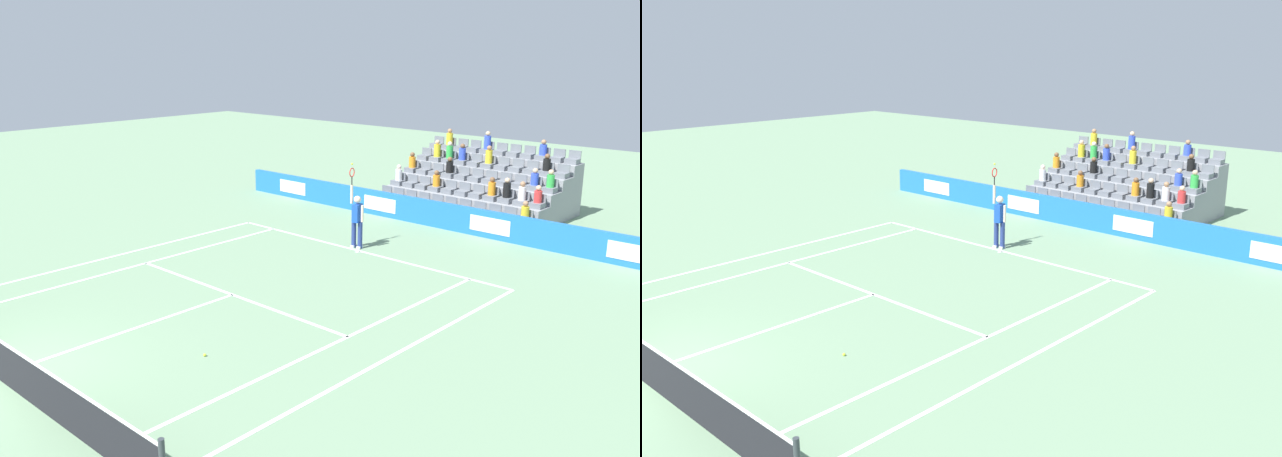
{
  "view_description": "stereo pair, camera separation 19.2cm",
  "coord_description": "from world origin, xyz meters",
  "views": [
    {
      "loc": [
        -13.6,
        4.95,
        6.65
      ],
      "look_at": [
        0.16,
        -10.11,
        1.1
      ],
      "focal_mm": 38.49,
      "sensor_mm": 36.0,
      "label": 1
    },
    {
      "loc": [
        -13.74,
        4.82,
        6.65
      ],
      "look_at": [
        0.16,
        -10.11,
        1.1
      ],
      "focal_mm": 38.49,
      "sensor_mm": 36.0,
      "label": 2
    }
  ],
  "objects": [
    {
      "name": "tennis_player",
      "position": [
        0.32,
        -12.11,
        0.99
      ],
      "size": [
        0.53,
        0.39,
        2.85
      ],
      "color": "navy",
      "rests_on": "ground"
    },
    {
      "name": "line_baseline",
      "position": [
        0.0,
        -11.89,
        0.0
      ],
      "size": [
        10.97,
        0.1,
        0.01
      ],
      "primitive_type": "cube",
      "color": "white",
      "rests_on": "ground"
    },
    {
      "name": "line_singles_sideline_right",
      "position": [
        -4.12,
        -5.95,
        0.0
      ],
      "size": [
        0.1,
        11.89,
        0.01
      ],
      "primitive_type": "cube",
      "color": "white",
      "rests_on": "ground"
    },
    {
      "name": "loose_tennis_ball",
      "position": [
        -2.46,
        -3.5,
        0.03
      ],
      "size": [
        0.07,
        0.07,
        0.07
      ],
      "primitive_type": "sphere",
      "color": "#D1E533",
      "rests_on": "ground"
    },
    {
      "name": "line_centre_mark",
      "position": [
        0.0,
        -11.79,
        0.0
      ],
      "size": [
        0.1,
        0.2,
        0.01
      ],
      "primitive_type": "cube",
      "color": "white",
      "rests_on": "ground"
    },
    {
      "name": "line_centre_service",
      "position": [
        0.0,
        -3.2,
        0.0
      ],
      "size": [
        0.1,
        6.4,
        0.01
      ],
      "primitive_type": "cube",
      "color": "white",
      "rests_on": "ground"
    },
    {
      "name": "stadium_stand",
      "position": [
        -0.0,
        -19.75,
        0.83
      ],
      "size": [
        6.82,
        4.75,
        3.05
      ],
      "color": "gray",
      "rests_on": "ground"
    },
    {
      "name": "line_singles_sideline_left",
      "position": [
        4.12,
        -5.95,
        0.0
      ],
      "size": [
        0.1,
        11.89,
        0.01
      ],
      "primitive_type": "cube",
      "color": "white",
      "rests_on": "ground"
    },
    {
      "name": "line_service",
      "position": [
        0.0,
        -6.4,
        0.0
      ],
      "size": [
        8.23,
        0.1,
        0.01
      ],
      "primitive_type": "cube",
      "color": "white",
      "rests_on": "ground"
    },
    {
      "name": "line_doubles_sideline_left",
      "position": [
        5.49,
        -5.95,
        0.0
      ],
      "size": [
        0.1,
        11.89,
        0.01
      ],
      "primitive_type": "cube",
      "color": "white",
      "rests_on": "ground"
    },
    {
      "name": "sponsor_barrier",
      "position": [
        0.0,
        -16.19,
        0.49
      ],
      "size": [
        19.31,
        0.22,
        0.97
      ],
      "color": "#1E66AD",
      "rests_on": "ground"
    },
    {
      "name": "line_doubles_sideline_right",
      "position": [
        -5.49,
        -5.95,
        0.0
      ],
      "size": [
        0.1,
        11.89,
        0.01
      ],
      "primitive_type": "cube",
      "color": "white",
      "rests_on": "ground"
    }
  ]
}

